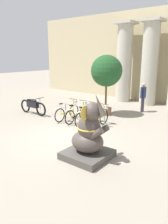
# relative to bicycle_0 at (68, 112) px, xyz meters

# --- Properties ---
(ground_plane) EXTENTS (60.00, 60.00, 0.00)m
(ground_plane) POSITION_rel_bicycle_0_xyz_m (1.66, -1.83, -0.40)
(ground_plane) COLOR gray
(building_facade) EXTENTS (20.00, 0.20, 6.00)m
(building_facade) POSITION_rel_bicycle_0_xyz_m (1.66, 6.77, 2.60)
(building_facade) COLOR #C6B78E
(building_facade) RESTS_ON ground_plane
(column_left) EXTENTS (1.25, 1.25, 5.16)m
(column_left) POSITION_rel_bicycle_0_xyz_m (-0.11, 5.77, 2.22)
(column_left) COLOR #BCB7A8
(column_left) RESTS_ON ground_plane
(column_middle) EXTENTS (1.25, 1.25, 5.16)m
(column_middle) POSITION_rel_bicycle_0_xyz_m (1.66, 5.77, 2.22)
(column_middle) COLOR #BCB7A8
(column_middle) RESTS_ON ground_plane
(bike_rack) EXTENTS (2.41, 0.05, 0.77)m
(bike_rack) POSITION_rel_bicycle_0_xyz_m (0.91, 0.12, 0.17)
(bike_rack) COLOR gray
(bike_rack) RESTS_ON ground_plane
(bicycle_0) EXTENTS (0.48, 1.70, 0.97)m
(bicycle_0) POSITION_rel_bicycle_0_xyz_m (0.00, 0.00, 0.00)
(bicycle_0) COLOR black
(bicycle_0) RESTS_ON ground_plane
(bicycle_1) EXTENTS (0.48, 1.70, 0.97)m
(bicycle_1) POSITION_rel_bicycle_0_xyz_m (0.60, 0.03, 0.00)
(bicycle_1) COLOR black
(bicycle_1) RESTS_ON ground_plane
(bicycle_2) EXTENTS (0.48, 1.70, 0.97)m
(bicycle_2) POSITION_rel_bicycle_0_xyz_m (1.21, 0.00, 0.00)
(bicycle_2) COLOR black
(bicycle_2) RESTS_ON ground_plane
(bicycle_3) EXTENTS (0.48, 1.70, 0.97)m
(bicycle_3) POSITION_rel_bicycle_0_xyz_m (1.81, -0.02, 0.00)
(bicycle_3) COLOR black
(bicycle_3) RESTS_ON ground_plane
(elephant_statue) EXTENTS (1.31, 1.31, 2.06)m
(elephant_statue) POSITION_rel_bicycle_0_xyz_m (3.30, -2.68, 0.29)
(elephant_statue) COLOR #4C4742
(elephant_statue) RESTS_ON ground_plane
(motorcycle) EXTENTS (2.00, 0.55, 0.96)m
(motorcycle) POSITION_rel_bicycle_0_xyz_m (-2.15, -0.38, 0.07)
(motorcycle) COLOR black
(motorcycle) RESTS_ON ground_plane
(person_pedestrian) EXTENTS (0.22, 0.47, 1.63)m
(person_pedestrian) POSITION_rel_bicycle_0_xyz_m (2.25, 3.69, 0.57)
(person_pedestrian) COLOR #383342
(person_pedestrian) RESTS_ON ground_plane
(potted_tree) EXTENTS (1.61, 1.61, 3.11)m
(potted_tree) POSITION_rel_bicycle_0_xyz_m (0.94, 1.96, 1.83)
(potted_tree) COLOR brown
(potted_tree) RESTS_ON ground_plane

